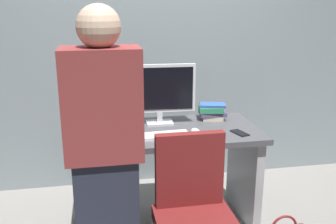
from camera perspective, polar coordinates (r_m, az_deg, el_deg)
name	(u,v)px	position (r m, az deg, el deg)	size (l,w,h in m)	color
ground_plane	(167,221)	(3.08, -0.18, -16.07)	(9.00, 9.00, 0.00)	gray
wall_back	(150,19)	(3.41, -2.73, 13.73)	(6.40, 0.10, 3.00)	gray
desk	(167,160)	(2.84, -0.19, -7.29)	(1.34, 0.67, 0.75)	#4C4C51
person_at_desk	(105,159)	(2.06, -9.43, -6.93)	(0.40, 0.24, 1.64)	#262838
monitor	(159,91)	(2.82, -1.29, 3.17)	(0.54, 0.15, 0.46)	silver
keyboard	(158,136)	(2.61, -1.48, -3.58)	(0.43, 0.13, 0.02)	white
mouse	(195,131)	(2.69, 4.14, -2.88)	(0.06, 0.10, 0.03)	white
cup_near_keyboard	(118,131)	(2.63, -7.55, -2.80)	(0.08, 0.08, 0.09)	#D84C3F
cup_by_monitor	(106,124)	(2.79, -9.36, -1.81)	(0.08, 0.08, 0.08)	#D84C3F
book_stack	(212,111)	(3.01, 6.62, 0.12)	(0.23, 0.18, 0.13)	beige
cell_phone	(240,133)	(2.73, 10.71, -3.09)	(0.07, 0.14, 0.01)	black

